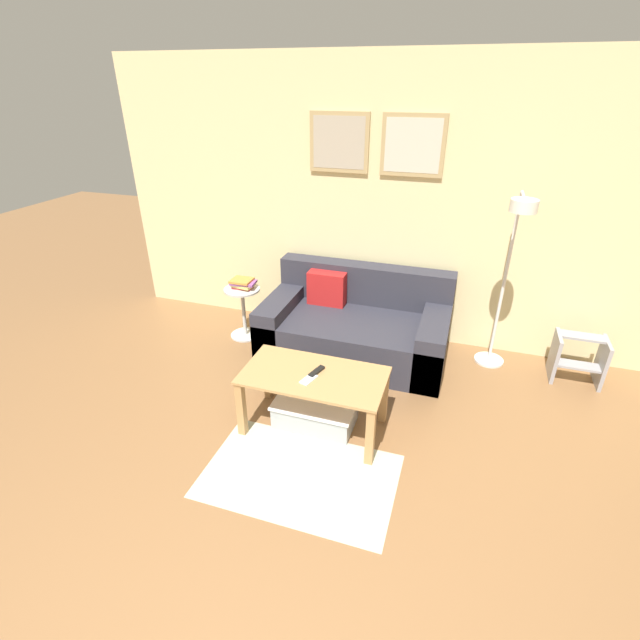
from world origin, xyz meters
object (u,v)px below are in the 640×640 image
at_px(couch, 355,327).
at_px(step_stool, 578,357).
at_px(coffee_table, 314,385).
at_px(storage_bin, 315,412).
at_px(cell_phone, 309,379).
at_px(remote_control, 317,371).
at_px(book_stack, 243,283).
at_px(floor_lamp, 511,261).
at_px(side_table, 243,308).

xyz_separation_m(couch, step_stool, (1.92, 0.14, -0.04)).
height_order(coffee_table, storage_bin, coffee_table).
relative_size(storage_bin, cell_phone, 4.34).
distance_m(remote_control, cell_phone, 0.10).
xyz_separation_m(remote_control, step_stool, (1.92, 1.26, -0.26)).
bearing_deg(book_stack, floor_lamp, 1.57).
height_order(coffee_table, step_stool, coffee_table).
distance_m(book_stack, step_stool, 3.07).
height_order(cell_phone, step_stool, cell_phone).
bearing_deg(side_table, floor_lamp, 1.95).
distance_m(storage_bin, remote_control, 0.38).
distance_m(couch, cell_phone, 1.25).
xyz_separation_m(coffee_table, floor_lamp, (1.24, 1.18, 0.66)).
bearing_deg(remote_control, storage_bin, 163.92).
bearing_deg(couch, coffee_table, -90.79).
relative_size(storage_bin, floor_lamp, 0.39).
relative_size(book_stack, step_stool, 0.61).
bearing_deg(coffee_table, side_table, 135.40).
bearing_deg(book_stack, couch, 2.14).
xyz_separation_m(floor_lamp, side_table, (-2.36, -0.08, -0.73)).
bearing_deg(remote_control, step_stool, 50.78).
bearing_deg(remote_control, floor_lamp, 60.52).
xyz_separation_m(couch, storage_bin, (-0.02, -1.12, -0.16)).
height_order(storage_bin, remote_control, remote_control).
bearing_deg(couch, cell_phone, -91.30).
xyz_separation_m(coffee_table, step_stool, (1.94, 1.29, -0.16)).
bearing_deg(side_table, remote_control, -43.56).
height_order(book_stack, remote_control, book_stack).
distance_m(storage_bin, cell_phone, 0.39).
distance_m(side_table, book_stack, 0.26).
bearing_deg(storage_bin, cell_phone, -94.32).
height_order(storage_bin, cell_phone, cell_phone).
bearing_deg(side_table, step_stool, 3.63).
distance_m(coffee_table, side_table, 1.56).
bearing_deg(side_table, book_stack, 68.16).
distance_m(coffee_table, floor_lamp, 1.84).
relative_size(couch, side_table, 3.21).
relative_size(couch, coffee_table, 1.64).
bearing_deg(step_stool, storage_bin, -147.16).
distance_m(couch, floor_lamp, 1.45).
relative_size(couch, step_stool, 4.12).
xyz_separation_m(coffee_table, book_stack, (-1.11, 1.11, 0.19)).
bearing_deg(storage_bin, book_stack, 135.74).
height_order(floor_lamp, side_table, floor_lamp).
bearing_deg(storage_bin, coffee_table, -84.72).
bearing_deg(remote_control, book_stack, 153.38).
bearing_deg(floor_lamp, coffee_table, -136.59).
xyz_separation_m(floor_lamp, book_stack, (-2.35, -0.06, -0.47)).
height_order(storage_bin, step_stool, step_stool).
xyz_separation_m(storage_bin, step_stool, (1.94, 1.25, 0.12)).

